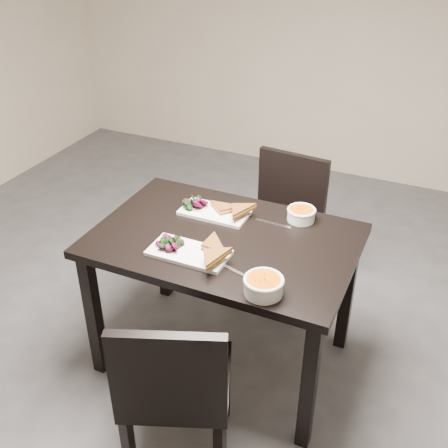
% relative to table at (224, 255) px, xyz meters
% --- Properties ---
extents(ground, '(5.00, 5.00, 0.00)m').
position_rel_table_xyz_m(ground, '(-0.02, -0.06, -0.65)').
color(ground, '#47474C').
rests_on(ground, ground).
extents(table, '(1.20, 0.80, 0.75)m').
position_rel_table_xyz_m(table, '(0.00, 0.00, 0.00)').
color(table, black).
rests_on(table, ground).
extents(chair_near, '(0.54, 0.54, 0.85)m').
position_rel_table_xyz_m(chair_near, '(0.09, -0.67, -0.17)').
color(chair_near, black).
rests_on(chair_near, ground).
extents(chair_far, '(0.46, 0.46, 0.85)m').
position_rel_table_xyz_m(chair_far, '(0.06, 0.69, -0.17)').
color(chair_far, black).
rests_on(chair_far, ground).
extents(plate_near, '(0.35, 0.18, 0.02)m').
position_rel_table_xyz_m(plate_near, '(-0.08, -0.19, 0.11)').
color(plate_near, white).
rests_on(plate_near, table).
extents(sandwich_near, '(0.18, 0.14, 0.06)m').
position_rel_table_xyz_m(sandwich_near, '(-0.02, -0.18, 0.15)').
color(sandwich_near, '#93561E').
rests_on(sandwich_near, plate_near).
extents(salad_near, '(0.11, 0.10, 0.05)m').
position_rel_table_xyz_m(salad_near, '(-0.18, -0.19, 0.14)').
color(salad_near, black).
rests_on(salad_near, plate_near).
extents(soup_bowl_near, '(0.16, 0.16, 0.07)m').
position_rel_table_xyz_m(soup_bowl_near, '(0.31, -0.31, 0.14)').
color(soup_bowl_near, white).
rests_on(soup_bowl_near, table).
extents(cutlery_near, '(0.18, 0.07, 0.00)m').
position_rel_table_xyz_m(cutlery_near, '(0.11, -0.21, 0.10)').
color(cutlery_near, silver).
rests_on(cutlery_near, table).
extents(plate_far, '(0.34, 0.17, 0.02)m').
position_rel_table_xyz_m(plate_far, '(-0.13, 0.17, 0.11)').
color(plate_far, white).
rests_on(plate_far, table).
extents(sandwich_far, '(0.20, 0.21, 0.05)m').
position_rel_table_xyz_m(sandwich_far, '(-0.06, 0.16, 0.14)').
color(sandwich_far, '#93561E').
rests_on(sandwich_far, plate_far).
extents(salad_far, '(0.10, 0.09, 0.05)m').
position_rel_table_xyz_m(salad_far, '(-0.23, 0.17, 0.14)').
color(salad_far, black).
rests_on(salad_far, plate_far).
extents(soup_bowl_far, '(0.14, 0.14, 0.06)m').
position_rel_table_xyz_m(soup_bowl_far, '(0.28, 0.29, 0.13)').
color(soup_bowl_far, white).
rests_on(soup_bowl_far, table).
extents(cutlery_far, '(0.18, 0.02, 0.00)m').
position_rel_table_xyz_m(cutlery_far, '(0.17, 0.20, 0.10)').
color(cutlery_far, silver).
rests_on(cutlery_far, table).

